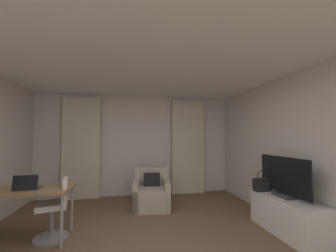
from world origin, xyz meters
TOP-DOWN VIEW (x-y plane):
  - wall_window at (0.00, 3.03)m, footprint 5.12×0.06m
  - wall_right at (2.53, 0.00)m, footprint 0.06×6.12m
  - ceiling at (0.00, 0.00)m, footprint 5.12×6.12m
  - curtain_left_panel at (-1.38, 2.90)m, footprint 0.90×0.06m
  - curtain_right_panel at (1.38, 2.90)m, footprint 0.90×0.06m
  - armchair at (0.28, 1.99)m, footprint 0.86×0.90m
  - desk at (-1.73, 0.84)m, footprint 1.30×0.64m
  - desk_chair at (-1.31, 0.87)m, footprint 0.48×0.48m
  - laptop at (-1.68, 0.81)m, footprint 0.33×0.26m
  - tv_console at (2.22, 0.34)m, footprint 0.46×1.22m
  - tv_flatscreen at (2.22, 0.38)m, footprint 0.20×1.03m
  - handbag_primary at (2.11, 0.76)m, footprint 0.30×0.14m

SIDE VIEW (x-z plane):
  - tv_console at x=2.22m, z-range 0.00..0.56m
  - armchair at x=0.28m, z-range -0.13..0.69m
  - desk_chair at x=-1.31m, z-range -0.05..0.83m
  - handbag_primary at x=2.11m, z-range 0.50..0.87m
  - desk at x=-1.73m, z-range 0.31..1.07m
  - laptop at x=-1.68m, z-range 0.70..0.91m
  - tv_flatscreen at x=2.22m, z-range 0.54..1.18m
  - curtain_left_panel at x=-1.38m, z-range 0.00..2.50m
  - curtain_right_panel at x=1.38m, z-range 0.00..2.50m
  - wall_window at x=0.00m, z-range 0.00..2.60m
  - wall_right at x=2.53m, z-range 0.00..2.60m
  - ceiling at x=0.00m, z-range 2.60..2.66m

